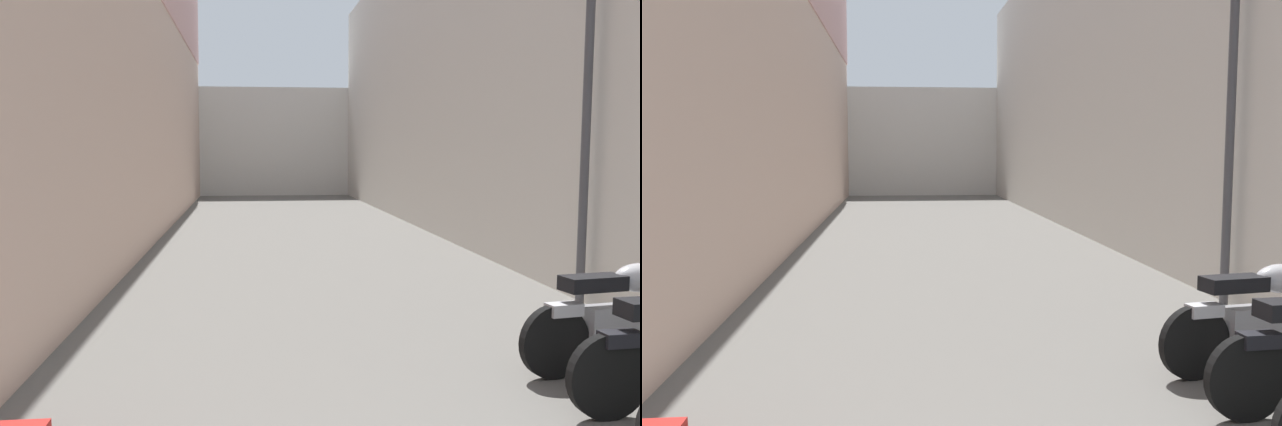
# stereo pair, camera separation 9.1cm
# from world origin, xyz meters

# --- Properties ---
(ground_plane) EXTENTS (41.37, 41.37, 0.00)m
(ground_plane) POSITION_xyz_m (0.00, 10.68, 0.00)
(ground_plane) COLOR #66635E
(building_left) EXTENTS (0.45, 25.37, 8.91)m
(building_left) POSITION_xyz_m (-3.08, 12.65, 4.51)
(building_left) COLOR beige
(building_left) RESTS_ON ground
(building_right) EXTENTS (0.45, 25.37, 6.97)m
(building_right) POSITION_xyz_m (3.08, 12.68, 3.48)
(building_right) COLOR beige
(building_right) RESTS_ON ground
(building_far_end) EXTENTS (8.77, 2.00, 4.19)m
(building_far_end) POSITION_xyz_m (0.00, 26.37, 2.09)
(building_far_end) COLOR silver
(building_far_end) RESTS_ON ground
(motorcycle_fifth) EXTENTS (1.84, 0.58, 1.04)m
(motorcycle_fifth) POSITION_xyz_m (1.94, 4.62, 0.50)
(motorcycle_fifth) COLOR black
(motorcycle_fifth) RESTS_ON ground
(street_lamp) EXTENTS (0.79, 0.18, 4.24)m
(street_lamp) POSITION_xyz_m (2.64, 6.78, 2.51)
(street_lamp) COLOR #47474C
(street_lamp) RESTS_ON ground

